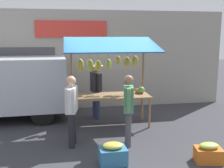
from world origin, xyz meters
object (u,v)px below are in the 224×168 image
at_px(shopper_in_striped_shirt, 72,106).
at_px(produce_crate_near, 113,154).
at_px(produce_crate_side, 208,153).
at_px(market_stall, 111,71).
at_px(vendor_with_sunhat, 96,87).
at_px(shopper_with_shopping_bag, 128,105).

height_order(shopper_in_striped_shirt, produce_crate_near, shopper_in_striped_shirt).
bearing_deg(produce_crate_side, produce_crate_near, -7.30).
relative_size(market_stall, vendor_with_sunhat, 1.49).
distance_m(shopper_with_shopping_bag, produce_crate_side, 1.97).
relative_size(vendor_with_sunhat, shopper_in_striped_shirt, 1.02).
bearing_deg(produce_crate_near, vendor_with_sunhat, -90.10).
distance_m(market_stall, shopper_in_striped_shirt, 1.88).
bearing_deg(market_stall, vendor_with_sunhat, -63.11).
bearing_deg(shopper_in_striped_shirt, shopper_with_shopping_bag, -86.60).
height_order(market_stall, produce_crate_side, market_stall).
xyz_separation_m(vendor_with_sunhat, produce_crate_side, (-1.91, 3.36, -0.81)).
bearing_deg(vendor_with_sunhat, shopper_with_shopping_bag, 1.56).
distance_m(vendor_with_sunhat, shopper_in_striped_shirt, 2.20).
bearing_deg(produce_crate_side, shopper_with_shopping_bag, -39.29).
xyz_separation_m(vendor_with_sunhat, produce_crate_near, (0.01, 3.12, -0.79)).
relative_size(shopper_in_striped_shirt, shopper_with_shopping_bag, 0.99).
bearing_deg(shopper_with_shopping_bag, produce_crate_near, 162.30).
xyz_separation_m(shopper_in_striped_shirt, produce_crate_near, (-0.77, 1.05, -0.75)).
relative_size(market_stall, shopper_in_striped_shirt, 1.52).
relative_size(market_stall, produce_crate_near, 4.54).
height_order(market_stall, vendor_with_sunhat, market_stall).
bearing_deg(vendor_with_sunhat, market_stall, 15.47).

